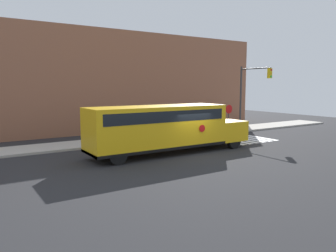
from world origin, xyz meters
TOP-DOWN VIEW (x-y plane):
  - ground_plane at (0.00, 0.00)m, footprint 60.00×60.00m
  - sidewalk_strip at (0.00, 6.50)m, footprint 44.00×3.00m
  - building_backdrop at (0.00, 13.00)m, footprint 32.00×4.00m
  - crosswalk_stripes at (6.76, 2.00)m, footprint 4.00×3.20m
  - school_bus at (-1.32, 1.00)m, footprint 10.78×2.57m
  - stop_sign at (8.11, 5.38)m, footprint 0.76×0.10m
  - traffic_light at (9.59, 4.40)m, footprint 0.28×3.40m

SIDE VIEW (x-z plane):
  - ground_plane at x=0.00m, z-range 0.00..0.00m
  - crosswalk_stripes at x=6.76m, z-range 0.00..0.01m
  - sidewalk_strip at x=0.00m, z-range 0.00..0.15m
  - stop_sign at x=8.11m, z-range 0.43..2.93m
  - school_bus at x=-1.32m, z-range 0.22..3.18m
  - traffic_light at x=9.59m, z-range 0.94..6.80m
  - building_backdrop at x=0.00m, z-range 0.00..9.05m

